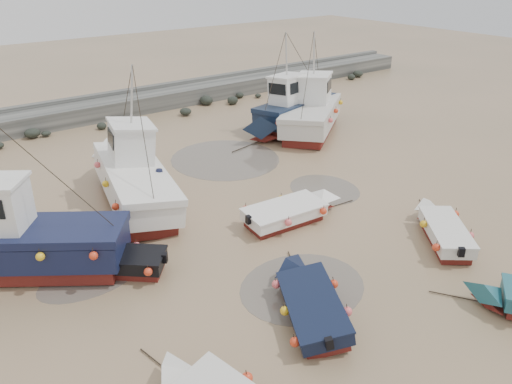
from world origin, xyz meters
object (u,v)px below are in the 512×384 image
(cabin_boat_3, at_px, (314,111))
(person, at_px, (161,206))
(cabin_boat_1, at_px, (129,174))
(cabin_boat_0, at_px, (11,240))
(cabin_boat_2, at_px, (291,110))
(dinghy_1, at_px, (313,299))
(dinghy_3, at_px, (443,227))
(dinghy_5, at_px, (291,210))
(dinghy_4, at_px, (109,259))

(cabin_boat_3, bearing_deg, person, -109.87)
(cabin_boat_3, distance_m, person, 13.66)
(cabin_boat_1, xyz_separation_m, person, (0.84, -1.38, -1.32))
(cabin_boat_0, distance_m, cabin_boat_3, 20.44)
(cabin_boat_2, bearing_deg, dinghy_1, 129.57)
(person, bearing_deg, dinghy_1, 64.98)
(dinghy_1, relative_size, cabin_boat_3, 0.63)
(dinghy_1, bearing_deg, dinghy_3, 29.92)
(dinghy_5, relative_size, cabin_boat_3, 0.67)
(dinghy_4, relative_size, cabin_boat_3, 0.52)
(dinghy_3, bearing_deg, cabin_boat_3, 107.71)
(dinghy_3, relative_size, cabin_boat_3, 0.55)
(cabin_boat_2, bearing_deg, dinghy_4, 105.99)
(cabin_boat_0, relative_size, cabin_boat_3, 1.00)
(cabin_boat_1, distance_m, cabin_boat_3, 14.09)
(dinghy_1, distance_m, cabin_boat_0, 10.77)
(dinghy_3, bearing_deg, dinghy_4, -167.50)
(dinghy_4, xyz_separation_m, person, (3.91, 3.67, -0.56))
(cabin_boat_0, bearing_deg, dinghy_3, -83.60)
(dinghy_3, height_order, dinghy_5, same)
(cabin_boat_3, bearing_deg, dinghy_4, -102.38)
(cabin_boat_0, relative_size, person, 4.66)
(dinghy_4, bearing_deg, cabin_boat_3, -24.85)
(dinghy_5, height_order, person, dinghy_5)
(dinghy_5, relative_size, cabin_boat_2, 0.62)
(cabin_boat_0, bearing_deg, cabin_boat_1, -27.15)
(dinghy_1, bearing_deg, dinghy_5, 83.95)
(dinghy_4, bearing_deg, cabin_boat_1, 9.90)
(cabin_boat_2, bearing_deg, cabin_boat_1, 92.85)
(dinghy_3, relative_size, cabin_boat_1, 0.45)
(cabin_boat_0, bearing_deg, cabin_boat_3, -39.31)
(dinghy_4, xyz_separation_m, cabin_boat_1, (3.08, 5.05, 0.76))
(dinghy_5, distance_m, person, 6.10)
(dinghy_1, relative_size, dinghy_4, 1.20)
(dinghy_5, distance_m, cabin_boat_0, 10.94)
(dinghy_4, relative_size, person, 2.44)
(dinghy_1, xyz_separation_m, person, (-0.41, 9.80, -0.55))
(cabin_boat_0, relative_size, cabin_boat_1, 0.82)
(cabin_boat_2, distance_m, cabin_boat_3, 1.48)
(dinghy_5, bearing_deg, dinghy_3, 43.30)
(dinghy_1, relative_size, cabin_boat_0, 0.63)
(cabin_boat_1, bearing_deg, cabin_boat_2, 27.50)
(cabin_boat_2, xyz_separation_m, cabin_boat_3, (1.12, -0.96, -0.02))
(cabin_boat_2, xyz_separation_m, person, (-11.92, -4.81, -1.37))
(dinghy_4, bearing_deg, dinghy_1, -103.56)
(cabin_boat_3, height_order, person, cabin_boat_3)
(dinghy_3, height_order, cabin_boat_0, cabin_boat_0)
(dinghy_1, relative_size, cabin_boat_1, 0.51)
(cabin_boat_1, distance_m, person, 2.08)
(dinghy_1, xyz_separation_m, cabin_boat_1, (-1.24, 11.18, 0.77))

